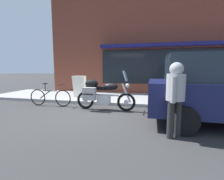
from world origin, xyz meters
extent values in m
plane|color=#313131|center=(0.00, 0.00, 0.00)|extent=(80.00, 80.00, 0.00)
torus|color=black|center=(1.06, 0.39, 0.32)|extent=(0.64, 0.09, 0.64)
cylinder|color=silver|center=(1.06, 0.39, 0.32)|extent=(0.16, 0.06, 0.16)
torus|color=black|center=(-0.45, 0.40, 0.32)|extent=(0.64, 0.09, 0.64)
cylinder|color=silver|center=(-0.45, 0.40, 0.32)|extent=(0.16, 0.06, 0.16)
cube|color=silver|center=(0.26, 0.40, 0.37)|extent=(0.44, 0.30, 0.32)
cylinder|color=silver|center=(0.31, 0.40, 0.54)|extent=(0.98, 0.06, 0.06)
ellipsoid|color=black|center=(0.51, 0.40, 0.84)|extent=(0.52, 0.28, 0.26)
cube|color=black|center=(0.09, 0.40, 0.78)|extent=(0.60, 0.24, 0.11)
cube|color=black|center=(-0.24, 0.40, 0.76)|extent=(0.28, 0.22, 0.18)
cylinder|color=silver|center=(1.06, 0.39, 0.64)|extent=(0.35, 0.07, 0.67)
cylinder|color=black|center=(0.94, 0.39, 1.04)|extent=(0.04, 0.62, 0.04)
cube|color=silver|center=(1.02, 0.39, 1.22)|extent=(0.15, 0.32, 0.35)
sphere|color=#EAEACC|center=(1.10, 0.39, 0.90)|extent=(0.14, 0.14, 0.14)
cube|color=#A2A2A2|center=(-0.19, 0.16, 0.60)|extent=(0.44, 0.20, 0.44)
cube|color=black|center=(-0.19, 0.05, 0.60)|extent=(0.37, 0.02, 0.03)
ellipsoid|color=black|center=(-0.19, 0.40, 0.94)|extent=(0.48, 0.32, 0.28)
torus|color=black|center=(-1.44, 0.54, 0.33)|extent=(0.65, 0.07, 0.65)
torus|color=black|center=(-2.52, 0.50, 0.33)|extent=(0.65, 0.07, 0.65)
cylinder|color=black|center=(-1.98, 0.52, 0.61)|extent=(0.60, 0.06, 0.04)
cylinder|color=black|center=(-2.20, 0.51, 0.45)|extent=(0.47, 0.05, 0.34)
cylinder|color=black|center=(-2.18, 0.51, 0.73)|extent=(0.03, 0.03, 0.30)
ellipsoid|color=black|center=(-2.18, 0.51, 0.89)|extent=(0.22, 0.11, 0.06)
cylinder|color=black|center=(-1.49, 0.54, 0.85)|extent=(0.05, 0.48, 0.03)
cylinder|color=black|center=(2.61, 0.54, 0.33)|extent=(0.66, 0.22, 0.66)
cylinder|color=black|center=(2.60, -1.38, 0.33)|extent=(0.66, 0.22, 0.66)
cylinder|color=#262626|center=(2.47, -1.50, 0.40)|extent=(0.14, 0.14, 0.81)
cylinder|color=#262626|center=(2.31, -1.62, 0.40)|extent=(0.14, 0.14, 0.81)
cylinder|color=#9E9EA3|center=(2.39, -1.56, 1.08)|extent=(0.48, 0.48, 0.55)
sphere|color=#9E9EA3|center=(2.39, -1.56, 1.46)|extent=(0.28, 0.28, 0.28)
sphere|color=tan|center=(2.45, -1.58, 1.46)|extent=(0.17, 0.17, 0.17)
cylinder|color=#9E9EA3|center=(2.46, -1.34, 1.06)|extent=(0.10, 0.10, 0.52)
cylinder|color=#9E9EA3|center=(2.32, -1.78, 1.06)|extent=(0.10, 0.10, 0.52)
cube|color=silver|center=(-1.41, 1.90, 0.63)|extent=(0.55, 0.21, 1.01)
cube|color=silver|center=(-1.41, 2.12, 0.63)|extent=(0.55, 0.21, 1.01)
camera|label=1|loc=(1.92, -5.22, 1.47)|focal=26.85mm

